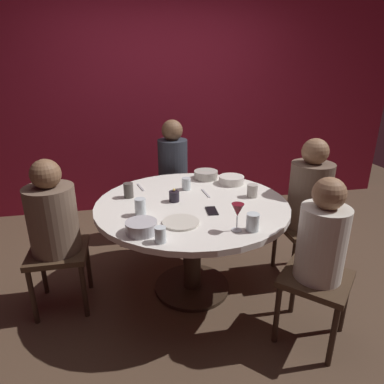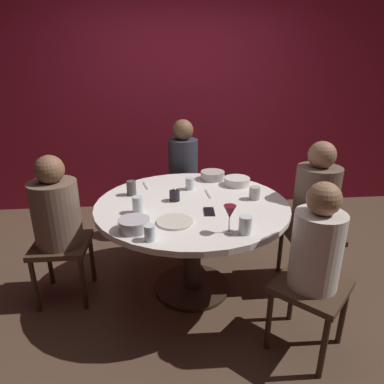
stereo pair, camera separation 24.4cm
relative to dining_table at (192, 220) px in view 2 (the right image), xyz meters
name	(u,v)px [view 2 (the right image)]	position (x,y,z in m)	size (l,w,h in m)	color
ground_plane	(192,288)	(0.00, 0.00, -0.61)	(8.00, 8.00, 0.00)	#4C3828
back_wall	(178,101)	(0.00, 1.84, 0.69)	(6.00, 0.10, 2.60)	maroon
dining_table	(192,220)	(0.00, 0.00, 0.00)	(1.42, 1.42, 0.76)	silver
seated_diner_left	(56,213)	(-0.98, 0.00, 0.09)	(0.40, 0.40, 1.14)	#3F2D1E
seated_diner_back	(183,166)	(0.00, 0.98, 0.14)	(0.40, 0.40, 1.22)	#3F2D1E
seated_diner_right	(316,200)	(0.95, 0.00, 0.12)	(0.40, 0.40, 1.19)	#3F2D1E
seated_diner_front_right	(316,251)	(0.66, -0.66, 0.08)	(0.57, 0.57, 1.12)	#3F2D1E
candle_holder	(175,196)	(-0.13, 0.04, 0.18)	(0.08, 0.08, 0.10)	black
wine_glass	(230,213)	(0.18, -0.50, 0.27)	(0.08, 0.08, 0.18)	silver
dinner_plate	(175,222)	(-0.14, -0.33, 0.15)	(0.24, 0.24, 0.01)	beige
cell_phone	(209,212)	(0.10, -0.19, 0.15)	(0.07, 0.14, 0.01)	black
bowl_serving_large	(134,225)	(-0.39, -0.41, 0.18)	(0.19, 0.19, 0.07)	#B7B7BC
bowl_salad_center	(213,175)	(0.23, 0.51, 0.18)	(0.21, 0.21, 0.07)	#B2ADA3
bowl_small_white	(237,181)	(0.41, 0.34, 0.18)	(0.21, 0.21, 0.06)	silver
cup_near_candle	(138,205)	(-0.38, -0.15, 0.20)	(0.07, 0.07, 0.12)	silver
cup_by_left_diner	(131,188)	(-0.45, 0.19, 0.20)	(0.07, 0.07, 0.11)	#4C4742
cup_by_right_diner	(245,225)	(0.27, -0.52, 0.20)	(0.08, 0.08, 0.11)	silver
cup_center_front	(190,184)	(0.01, 0.28, 0.19)	(0.07, 0.07, 0.10)	silver
cup_far_edge	(150,233)	(-0.29, -0.55, 0.19)	(0.07, 0.07, 0.09)	silver
cup_beside_wine	(255,193)	(0.47, 0.02, 0.19)	(0.08, 0.08, 0.10)	#B2ADA3
fork_near_plate	(146,186)	(-0.35, 0.39, 0.15)	(0.02, 0.18, 0.01)	#B7B7BC
knife_near_plate	(208,194)	(0.14, 0.15, 0.15)	(0.02, 0.18, 0.01)	#B7B7BC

